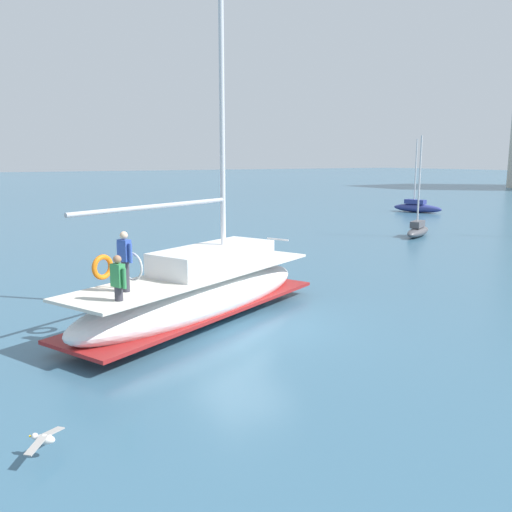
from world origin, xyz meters
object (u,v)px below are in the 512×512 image
Objects in this scene: moored_catamaran at (418,229)px; moored_cutter_left at (417,207)px; seagull at (44,439)px; mooring_buoy at (174,263)px; main_sailboat at (201,291)px.

moored_cutter_left reaches higher than moored_catamaran.
seagull is 0.82× the size of mooring_buoy.
moored_catamaran is at bearing 115.42° from main_sailboat.
moored_catamaran is 16.17m from moored_cutter_left.
moored_cutter_left is 7.13× the size of mooring_buoy.
main_sailboat is 8.35m from mooring_buoy.
moored_cutter_left is (-20.21, 31.16, -0.39)m from main_sailboat.
moored_catamaran reaches higher than seagull.
mooring_buoy is (1.21, -16.98, -0.26)m from moored_catamaran.
main_sailboat is 21.41m from moored_catamaran.
main_sailboat is at bearing -16.44° from mooring_buoy.
seagull is at bearing -59.01° from moored_catamaran.
moored_catamaran is 17.03m from mooring_buoy.
seagull is at bearing -54.72° from moored_cutter_left.
main_sailboat is 13.35× the size of mooring_buoy.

